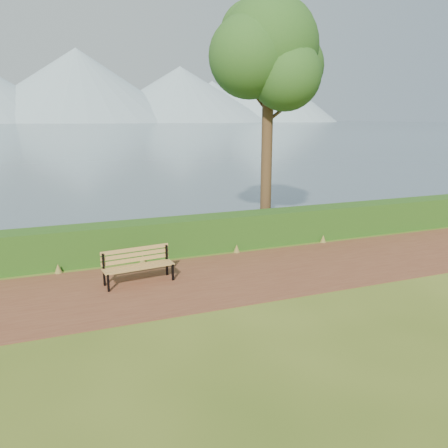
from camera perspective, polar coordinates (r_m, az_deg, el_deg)
name	(u,v)px	position (r m, az deg, el deg)	size (l,w,h in m)	color
ground	(207,285)	(10.21, -2.26, -7.93)	(140.00, 140.00, 0.00)	#3B5117
path	(203,280)	(10.47, -2.80, -7.34)	(40.00, 3.40, 0.01)	brown
hedge	(177,236)	(12.42, -6.14, -1.61)	(32.00, 0.85, 1.00)	#1E4614
water	(59,125)	(269.05, -20.74, 12.02)	(700.00, 510.00, 0.00)	#3F5165
mountains	(42,89)	(415.79, -22.64, 15.97)	(585.00, 190.00, 70.00)	#809AAB
bench	(137,263)	(10.40, -11.23, -5.04)	(1.67, 0.65, 0.81)	black
tree	(269,52)	(14.54, 5.89, 21.40)	(3.95, 3.23, 7.71)	#352116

